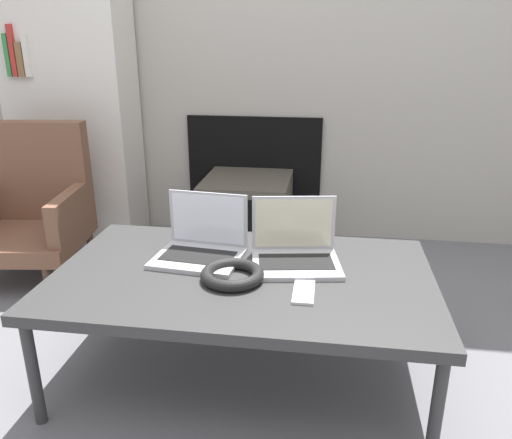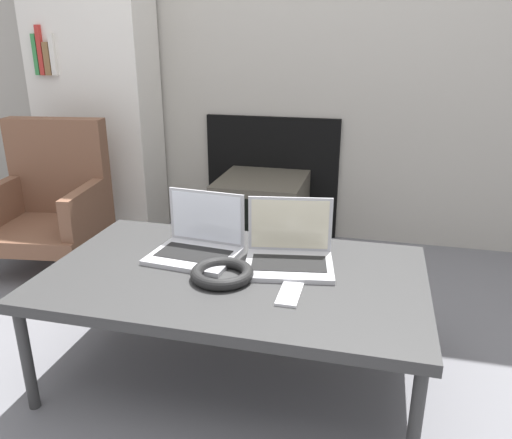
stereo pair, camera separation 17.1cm
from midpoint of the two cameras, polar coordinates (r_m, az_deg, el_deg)
name	(u,v)px [view 2 (the right image)]	position (r m, az deg, el deg)	size (l,w,h in m)	color
wall_back	(306,6)	(2.89, 7.60, 23.07)	(7.00, 0.08, 2.60)	#ADA89E
table	(234,279)	(1.67, 0.47, -6.93)	(1.24, 0.74, 0.39)	#333333
laptop_left	(198,242)	(1.77, -3.89, -2.63)	(0.32, 0.27, 0.21)	#B2B2B7
laptop_right	(289,251)	(1.71, 6.70, -3.64)	(0.33, 0.28, 0.21)	#B2B2B7
headphones	(222,273)	(1.60, -0.83, -6.22)	(0.20, 0.20, 0.04)	black
phone	(290,294)	(1.52, 7.14, -8.52)	(0.06, 0.15, 0.01)	silver
tv	(262,214)	(2.77, 2.43, 0.64)	(0.46, 0.50, 0.41)	#4C473D
armchair	(51,198)	(2.75, -20.72, 2.33)	(0.59, 0.59, 0.74)	brown
bookshelf	(96,89)	(3.08, -16.32, 14.11)	(0.68, 0.32, 1.70)	silver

